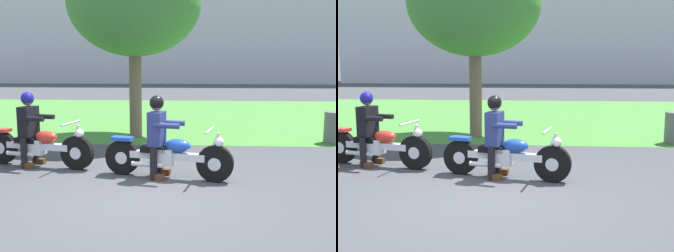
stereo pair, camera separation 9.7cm
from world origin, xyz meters
The scene contains 8 objects.
ground centered at (0.00, 0.00, 0.00)m, with size 120.00×120.00×0.00m, color #424247.
grass_verge centered at (0.00, 9.69, 0.00)m, with size 60.00×12.00×0.01m, color #478438.
motorcycle_lead centered at (0.29, 0.96, 0.38)m, with size 2.18×0.79×0.86m.
rider_lead centered at (0.12, 1.00, 0.80)m, with size 0.61×0.54×1.38m.
motorcycle_follow centered at (-2.16, 1.56, 0.38)m, with size 2.20×0.79×0.87m.
rider_follow centered at (-2.33, 1.60, 0.81)m, with size 0.61×0.54×1.39m.
tree_roadside centered at (-0.82, 4.80, 3.44)m, with size 3.41×3.41×4.82m.
trash_can centered at (4.13, 4.23, 0.38)m, with size 0.52×0.52×0.76m, color #595E5B.
Camera 1 is at (0.73, -5.41, 1.86)m, focal length 42.05 mm.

